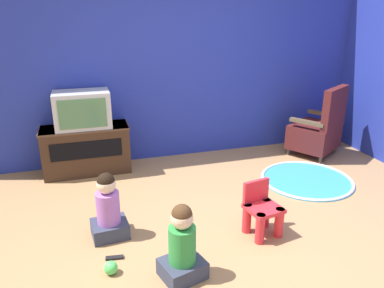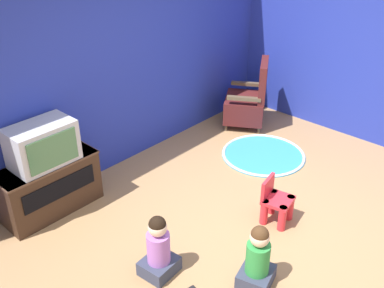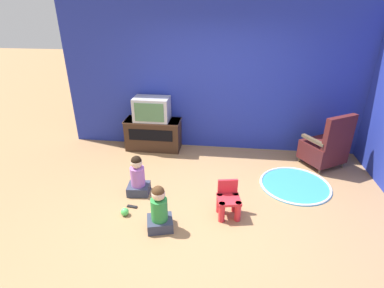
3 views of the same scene
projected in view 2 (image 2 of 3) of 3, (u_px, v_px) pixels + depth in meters
ground_plane at (254, 226)px, 4.77m from camera, size 30.00×30.00×0.00m
wall_back at (108, 60)px, 5.27m from camera, size 5.75×0.12×2.77m
tv_cabinet at (50, 186)px, 4.88m from camera, size 1.08×0.44×0.61m
television at (42, 145)px, 4.62m from camera, size 0.67×0.42×0.45m
black_armchair at (248, 102)px, 6.70m from camera, size 0.85×0.83×1.01m
yellow_kid_chair at (276, 204)px, 4.76m from camera, size 0.35×0.34×0.50m
play_mat at (263, 154)px, 6.06m from camera, size 1.12×1.12×0.04m
child_watching_left at (158, 249)px, 4.06m from camera, size 0.35×0.31×0.64m
child_watching_center at (258, 260)px, 3.95m from camera, size 0.39×0.36×0.64m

